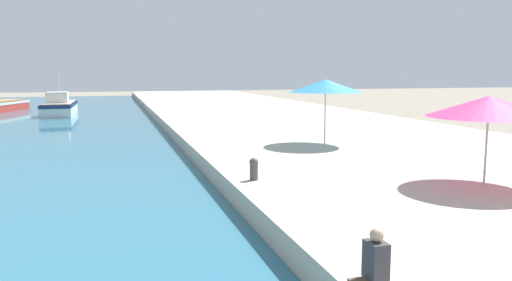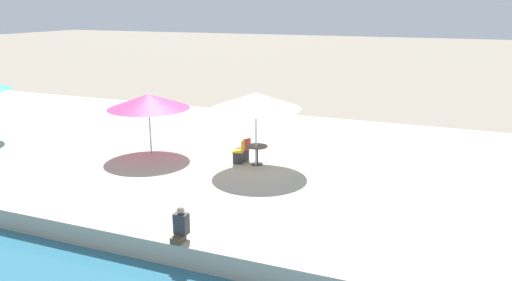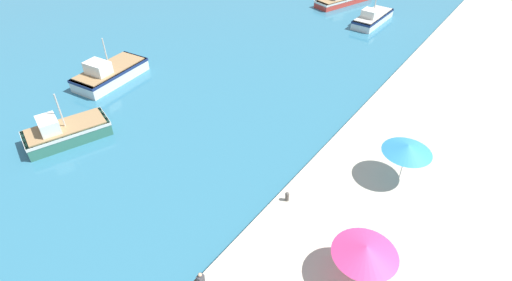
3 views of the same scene
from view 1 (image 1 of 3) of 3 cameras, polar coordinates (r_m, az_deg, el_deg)
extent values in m
cube|color=#BCB29E|center=(37.67, 1.12, 2.63)|extent=(16.00, 90.00, 0.66)
cube|color=silver|center=(46.74, -21.52, 3.38)|extent=(2.51, 7.31, 1.02)
cube|color=navy|center=(46.71, -21.55, 3.85)|extent=(2.56, 7.39, 0.25)
cube|color=#ADA89E|center=(46.70, -21.56, 4.06)|extent=(2.31, 6.73, 0.10)
cube|color=silver|center=(45.41, -21.76, 4.60)|extent=(1.71, 1.62, 0.92)
cylinder|color=#B7B2A8|center=(46.65, -21.64, 5.62)|extent=(0.12, 0.12, 2.45)
cylinder|color=#B7B7B7|center=(15.06, 24.80, -0.85)|extent=(0.06, 0.06, 2.04)
cone|color=#E5387A|center=(14.95, 25.06, 3.56)|extent=(3.29, 3.29, 0.58)
cylinder|color=#B7B7B7|center=(21.71, 7.89, 2.73)|extent=(0.06, 0.06, 2.39)
cone|color=teal|center=(21.64, 7.96, 6.21)|extent=(3.14, 3.14, 0.55)
cube|color=#38383D|center=(7.53, 13.54, -13.19)|extent=(0.26, 0.36, 0.56)
sphere|color=tan|center=(7.40, 13.63, -10.44)|extent=(0.20, 0.20, 0.20)
cylinder|color=#4C4742|center=(14.46, -0.25, -3.66)|extent=(0.24, 0.24, 0.45)
sphere|color=#4C4742|center=(14.40, -0.25, -2.50)|extent=(0.26, 0.26, 0.26)
camera|label=2|loc=(7.26, -110.98, 19.92)|focal=35.00mm
camera|label=3|loc=(19.73, 90.77, 50.17)|focal=28.00mm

